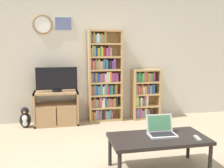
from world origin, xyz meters
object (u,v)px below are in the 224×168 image
at_px(television, 57,79).
at_px(bookshelf_tall, 104,78).
at_px(remote_near_laptop, 197,138).
at_px(penguin_figurine, 25,118).
at_px(tv_stand, 56,108).
at_px(bookshelf_short, 144,94).
at_px(laptop, 161,130).
at_px(coffee_table, 158,140).

xyz_separation_m(television, bookshelf_tall, (0.91, 0.11, -0.01)).
relative_size(remote_near_laptop, penguin_figurine, 0.44).
xyz_separation_m(tv_stand, bookshelf_tall, (0.93, 0.11, 0.54)).
height_order(bookshelf_short, penguin_figurine, bookshelf_short).
relative_size(tv_stand, laptop, 2.43).
distance_m(bookshelf_tall, coffee_table, 2.32).
height_order(bookshelf_short, coffee_table, bookshelf_short).
bearing_deg(television, bookshelf_short, 3.18).
height_order(television, bookshelf_tall, bookshelf_tall).
relative_size(bookshelf_short, remote_near_laptop, 6.17).
relative_size(bookshelf_tall, coffee_table, 1.56).
bearing_deg(bookshelf_short, penguin_figurine, -176.25).
xyz_separation_m(coffee_table, remote_near_laptop, (0.42, -0.16, 0.05)).
height_order(bookshelf_tall, laptop, bookshelf_tall).
xyz_separation_m(tv_stand, bookshelf_short, (1.77, 0.10, 0.19)).
xyz_separation_m(bookshelf_short, remote_near_laptop, (-0.17, -2.40, -0.08)).
bearing_deg(television, penguin_figurine, -174.56).
height_order(bookshelf_short, laptop, bookshelf_short).
height_order(coffee_table, remote_near_laptop, remote_near_laptop).
distance_m(tv_stand, laptop, 2.42).
bearing_deg(coffee_table, penguin_figurine, 129.78).
relative_size(laptop, remote_near_laptop, 2.04).
distance_m(tv_stand, penguin_figurine, 0.59).
bearing_deg(remote_near_laptop, laptop, 156.75).
bearing_deg(bookshelf_tall, bookshelf_short, -0.99).
relative_size(coffee_table, penguin_figurine, 3.04).
height_order(tv_stand, television, television).
bearing_deg(bookshelf_tall, penguin_figurine, -173.61).
distance_m(tv_stand, bookshelf_tall, 1.08).
distance_m(television, penguin_figurine, 0.91).
distance_m(bookshelf_short, remote_near_laptop, 2.41).
bearing_deg(television, laptop, -59.63).
bearing_deg(tv_stand, laptop, -59.13).
xyz_separation_m(tv_stand, remote_near_laptop, (1.59, -2.30, 0.11)).
relative_size(bookshelf_short, coffee_table, 0.89).
bearing_deg(laptop, penguin_figurine, 133.94).
height_order(bookshelf_tall, remote_near_laptop, bookshelf_tall).
bearing_deg(penguin_figurine, tv_stand, 5.30).
distance_m(television, bookshelf_tall, 0.91).
xyz_separation_m(bookshelf_short, laptop, (-0.53, -2.17, -0.04)).
distance_m(remote_near_laptop, penguin_figurine, 3.13).
distance_m(bookshelf_tall, bookshelf_short, 0.90).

